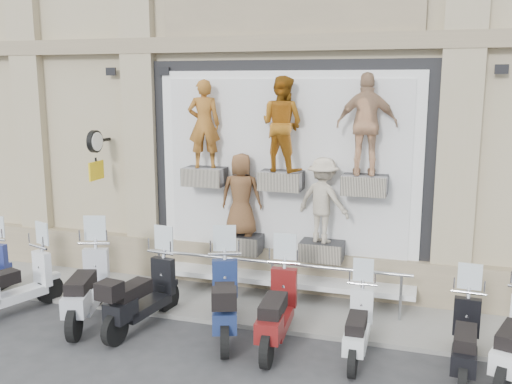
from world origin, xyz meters
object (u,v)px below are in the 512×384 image
(scooter_c, at_px, (86,274))
(scooter_f, at_px, (277,296))
(scooter_b, at_px, (12,273))
(scooter_h, at_px, (466,327))
(scooter_g, at_px, (358,314))
(scooter_d, at_px, (142,282))
(clock_sign_bracket, at_px, (96,149))
(scooter_e, at_px, (225,287))
(guard_rail, at_px, (272,285))

(scooter_c, relative_size, scooter_f, 1.05)
(scooter_b, relative_size, scooter_h, 1.07)
(scooter_h, bearing_deg, scooter_c, -176.42)
(scooter_f, distance_m, scooter_g, 1.29)
(scooter_d, bearing_deg, scooter_f, 9.48)
(scooter_b, relative_size, scooter_f, 0.96)
(clock_sign_bracket, distance_m, scooter_c, 2.92)
(scooter_e, relative_size, scooter_h, 1.14)
(scooter_e, relative_size, scooter_g, 1.22)
(guard_rail, height_order, clock_sign_bracket, clock_sign_bracket)
(clock_sign_bracket, relative_size, scooter_h, 0.55)
(scooter_c, distance_m, scooter_e, 2.51)
(guard_rail, xyz_separation_m, scooter_f, (0.47, -1.41, 0.37))
(scooter_d, height_order, scooter_g, scooter_d)
(scooter_g, bearing_deg, scooter_d, 179.00)
(scooter_d, height_order, scooter_h, scooter_d)
(scooter_c, bearing_deg, guard_rail, 9.28)
(clock_sign_bracket, relative_size, scooter_b, 0.52)
(guard_rail, distance_m, scooter_c, 3.32)
(scooter_f, xyz_separation_m, scooter_g, (1.28, -0.02, -0.13))
(scooter_b, bearing_deg, clock_sign_bracket, 97.21)
(scooter_b, xyz_separation_m, scooter_h, (7.64, 0.12, -0.05))
(scooter_e, bearing_deg, scooter_b, 164.66)
(scooter_c, xyz_separation_m, scooter_d, (1.06, 0.05, -0.05))
(clock_sign_bracket, bearing_deg, guard_rail, -6.84)
(scooter_f, bearing_deg, scooter_b, 178.73)
(scooter_d, relative_size, scooter_e, 0.96)
(scooter_g, bearing_deg, scooter_c, 179.49)
(clock_sign_bracket, height_order, scooter_g, clock_sign_bracket)
(clock_sign_bracket, relative_size, scooter_f, 0.50)
(scooter_b, xyz_separation_m, scooter_g, (6.12, 0.23, -0.10))
(scooter_f, bearing_deg, scooter_c, 177.36)
(scooter_d, bearing_deg, scooter_g, 8.79)
(scooter_d, xyz_separation_m, scooter_f, (2.35, 0.05, 0.01))
(clock_sign_bracket, distance_m, scooter_g, 6.32)
(scooter_d, bearing_deg, guard_rail, 46.10)
(scooter_c, relative_size, scooter_h, 1.16)
(scooter_b, xyz_separation_m, scooter_f, (4.84, 0.25, 0.03))
(clock_sign_bracket, height_order, scooter_c, clock_sign_bracket)
(scooter_g, bearing_deg, scooter_h, -5.72)
(clock_sign_bracket, xyz_separation_m, scooter_g, (5.66, -1.89, -2.10))
(scooter_c, height_order, scooter_h, scooter_c)
(scooter_f, bearing_deg, scooter_h, -6.94)
(scooter_e, height_order, scooter_h, scooter_e)
(clock_sign_bracket, bearing_deg, scooter_e, -27.32)
(scooter_d, xyz_separation_m, scooter_g, (3.63, 0.03, -0.12))
(clock_sign_bracket, xyz_separation_m, scooter_h, (7.18, -2.01, -2.05))
(scooter_f, height_order, scooter_h, scooter_f)
(clock_sign_bracket, distance_m, scooter_h, 7.73)
(guard_rail, bearing_deg, scooter_b, -159.18)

